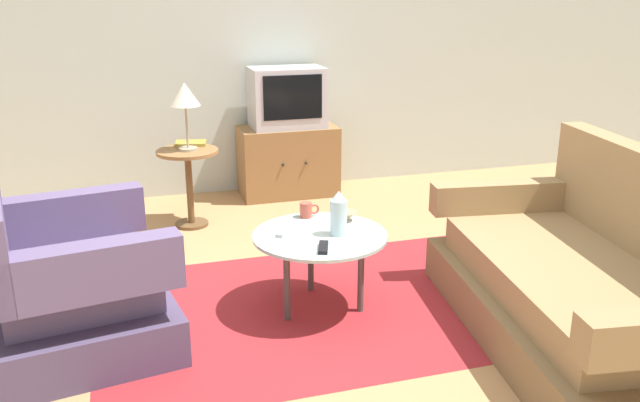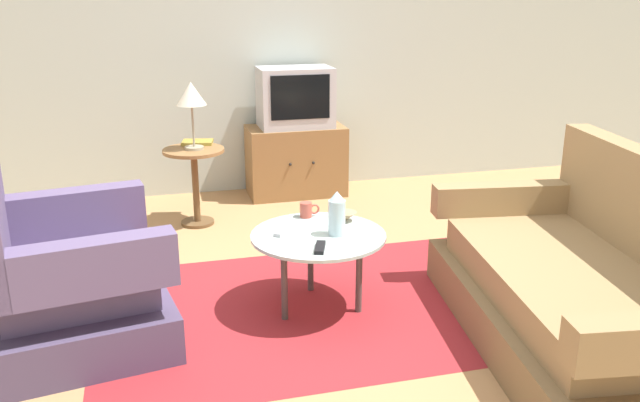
# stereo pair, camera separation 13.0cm
# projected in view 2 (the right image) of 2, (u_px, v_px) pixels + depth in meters

# --- Properties ---
(ground_plane) EXTENTS (16.00, 16.00, 0.00)m
(ground_plane) POSITION_uv_depth(u_px,v_px,m) (314.00, 318.00, 3.66)
(ground_plane) COLOR #AD7F51
(back_wall) EXTENTS (9.00, 0.12, 2.70)m
(back_wall) POSITION_uv_depth(u_px,v_px,m) (239.00, 34.00, 5.63)
(back_wall) COLOR #B2BCB2
(back_wall) RESTS_ON ground
(area_rug) EXTENTS (2.46, 1.65, 0.00)m
(area_rug) POSITION_uv_depth(u_px,v_px,m) (318.00, 307.00, 3.79)
(area_rug) COLOR maroon
(area_rug) RESTS_ON ground
(armchair) EXTENTS (1.00, 1.11, 0.85)m
(armchair) POSITION_uv_depth(u_px,v_px,m) (66.00, 285.00, 3.36)
(armchair) COLOR #4B3E5C
(armchair) RESTS_ON ground
(couch) EXTENTS (1.20, 1.96, 0.95)m
(couch) POSITION_uv_depth(u_px,v_px,m) (586.00, 291.00, 3.31)
(couch) COLOR brown
(couch) RESTS_ON ground
(coffee_table) EXTENTS (0.75, 0.75, 0.44)m
(coffee_table) POSITION_uv_depth(u_px,v_px,m) (318.00, 241.00, 3.66)
(coffee_table) COLOR #B2C6C1
(coffee_table) RESTS_ON ground
(side_table) EXTENTS (0.46, 0.46, 0.59)m
(side_table) POSITION_uv_depth(u_px,v_px,m) (195.00, 171.00, 4.99)
(side_table) COLOR olive
(side_table) RESTS_ON ground
(tv_stand) EXTENTS (0.83, 0.46, 0.60)m
(tv_stand) POSITION_uv_depth(u_px,v_px,m) (296.00, 161.00, 5.76)
(tv_stand) COLOR olive
(tv_stand) RESTS_ON ground
(television) EXTENTS (0.61, 0.40, 0.50)m
(television) POSITION_uv_depth(u_px,v_px,m) (295.00, 97.00, 5.60)
(television) COLOR #B7B7BC
(television) RESTS_ON tv_stand
(table_lamp) EXTENTS (0.22, 0.22, 0.50)m
(table_lamp) POSITION_uv_depth(u_px,v_px,m) (191.00, 96.00, 4.80)
(table_lamp) COLOR #9E937A
(table_lamp) RESTS_ON side_table
(vase) EXTENTS (0.09, 0.09, 0.25)m
(vase) POSITION_uv_depth(u_px,v_px,m) (337.00, 214.00, 3.60)
(vase) COLOR silver
(vase) RESTS_ON coffee_table
(mug) EXTENTS (0.12, 0.07, 0.09)m
(mug) POSITION_uv_depth(u_px,v_px,m) (307.00, 210.00, 3.91)
(mug) COLOR #B74C3D
(mug) RESTS_ON coffee_table
(bowl) EXTENTS (0.13, 0.13, 0.05)m
(bowl) POSITION_uv_depth(u_px,v_px,m) (346.00, 216.00, 3.85)
(bowl) COLOR tan
(bowl) RESTS_ON coffee_table
(tv_remote_dark) EXTENTS (0.10, 0.16, 0.02)m
(tv_remote_dark) POSITION_uv_depth(u_px,v_px,m) (320.00, 247.00, 3.43)
(tv_remote_dark) COLOR black
(tv_remote_dark) RESTS_ON coffee_table
(tv_remote_silver) EXTENTS (0.12, 0.15, 0.02)m
(tv_remote_silver) POSITION_uv_depth(u_px,v_px,m) (282.00, 231.00, 3.66)
(tv_remote_silver) COLOR #B2B2B7
(tv_remote_silver) RESTS_ON coffee_table
(book) EXTENTS (0.26, 0.21, 0.02)m
(book) POSITION_uv_depth(u_px,v_px,m) (197.00, 142.00, 5.09)
(book) COLOR olive
(book) RESTS_ON side_table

